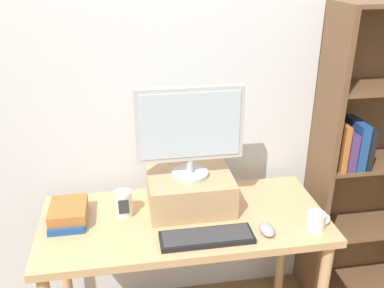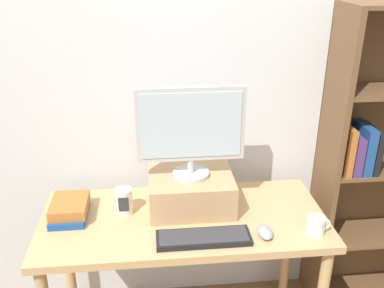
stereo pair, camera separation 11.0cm
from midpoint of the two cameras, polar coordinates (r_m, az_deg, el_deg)
back_wall at (r=2.13m, az=-0.68°, el=8.91°), size 7.00×0.08×2.60m
desk at (r=2.04m, az=0.47°, el=-11.95°), size 1.30×0.58×0.75m
bookshelf_unit at (r=2.48m, az=25.03°, el=-2.36°), size 0.68×0.28×1.66m
riser_box at (r=2.03m, az=1.41°, el=-6.28°), size 0.39×0.31×0.16m
computer_monitor at (r=1.89m, az=1.51°, el=2.00°), size 0.48×0.17×0.43m
keyboard at (r=1.84m, az=3.29°, el=-12.41°), size 0.40×0.13×0.02m
computer_mouse at (r=1.89m, az=11.39°, el=-11.48°), size 0.06×0.10×0.04m
book_stack at (r=2.04m, az=-14.50°, el=-8.40°), size 0.16×0.23×0.08m
coffee_mug at (r=1.95m, az=17.83°, el=-10.33°), size 0.11×0.08×0.08m
desk_speaker at (r=2.00m, az=-7.48°, el=-7.57°), size 0.08×0.08×0.12m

